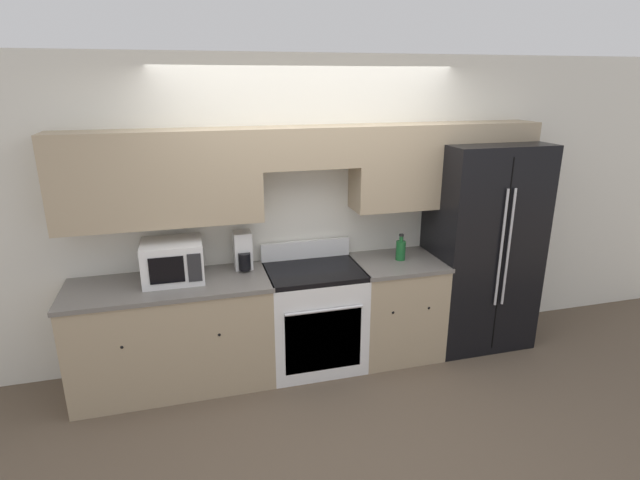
{
  "coord_description": "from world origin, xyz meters",
  "views": [
    {
      "loc": [
        -1.03,
        -3.45,
        2.4
      ],
      "look_at": [
        0.0,
        0.31,
        1.14
      ],
      "focal_mm": 28.0,
      "sensor_mm": 36.0,
      "label": 1
    }
  ],
  "objects_px": {
    "microwave": "(173,261)",
    "oven_range": "(314,316)",
    "bottle": "(401,250)",
    "refrigerator": "(477,244)"
  },
  "relations": [
    {
      "from": "refrigerator",
      "to": "bottle",
      "type": "xyz_separation_m",
      "value": [
        -0.8,
        -0.06,
        0.04
      ]
    },
    {
      "from": "oven_range",
      "to": "bottle",
      "type": "xyz_separation_m",
      "value": [
        0.79,
        0.02,
        0.53
      ]
    },
    {
      "from": "oven_range",
      "to": "microwave",
      "type": "relative_size",
      "value": 2.28
    },
    {
      "from": "microwave",
      "to": "bottle",
      "type": "height_order",
      "value": "microwave"
    },
    {
      "from": "refrigerator",
      "to": "microwave",
      "type": "xyz_separation_m",
      "value": [
        -2.71,
        -0.01,
        0.11
      ]
    },
    {
      "from": "oven_range",
      "to": "microwave",
      "type": "xyz_separation_m",
      "value": [
        -1.12,
        0.07,
        0.6
      ]
    },
    {
      "from": "microwave",
      "to": "oven_range",
      "type": "bearing_deg",
      "value": -3.38
    },
    {
      "from": "microwave",
      "to": "bottle",
      "type": "relative_size",
      "value": 1.96
    },
    {
      "from": "oven_range",
      "to": "bottle",
      "type": "distance_m",
      "value": 0.95
    },
    {
      "from": "oven_range",
      "to": "microwave",
      "type": "distance_m",
      "value": 1.27
    }
  ]
}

